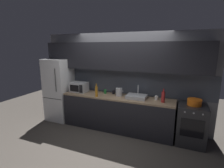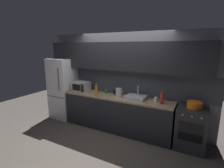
% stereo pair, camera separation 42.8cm
% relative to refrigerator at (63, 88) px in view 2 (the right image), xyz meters
% --- Properties ---
extents(ground_plane, '(10.00, 10.00, 0.00)m').
position_rel_refrigerator_xyz_m(ground_plane, '(1.81, -0.90, -0.90)').
color(ground_plane, '#3D3833').
extents(back_wall, '(4.61, 0.44, 2.50)m').
position_rel_refrigerator_xyz_m(back_wall, '(1.81, 0.30, 0.65)').
color(back_wall, slate).
rests_on(back_wall, ground).
extents(counter_run, '(2.87, 0.60, 0.90)m').
position_rel_refrigerator_xyz_m(counter_run, '(1.81, 0.00, -0.45)').
color(counter_run, black).
rests_on(counter_run, ground).
extents(refrigerator, '(0.68, 0.69, 1.80)m').
position_rel_refrigerator_xyz_m(refrigerator, '(0.00, 0.00, 0.00)').
color(refrigerator, white).
rests_on(refrigerator, ground).
extents(oven_range, '(0.60, 0.62, 0.90)m').
position_rel_refrigerator_xyz_m(oven_range, '(3.59, -0.00, -0.45)').
color(oven_range, '#232326').
rests_on(oven_range, ground).
extents(microwave, '(0.46, 0.35, 0.27)m').
position_rel_refrigerator_xyz_m(microwave, '(0.68, 0.02, 0.14)').
color(microwave, '#A8AAAF').
rests_on(microwave, counter_run).
extents(sink_basin, '(0.48, 0.38, 0.30)m').
position_rel_refrigerator_xyz_m(sink_basin, '(2.32, 0.03, 0.04)').
color(sink_basin, '#ADAFB5').
rests_on(sink_basin, counter_run).
extents(kettle, '(0.20, 0.16, 0.23)m').
position_rel_refrigerator_xyz_m(kettle, '(1.85, 0.06, 0.10)').
color(kettle, '#B7BABF').
rests_on(kettle, counter_run).
extents(wine_bottle_red, '(0.08, 0.08, 0.32)m').
position_rel_refrigerator_xyz_m(wine_bottle_red, '(2.96, -0.05, 0.13)').
color(wine_bottle_red, '#A82323').
rests_on(wine_bottle_red, counter_run).
extents(wine_bottle_amber, '(0.07, 0.07, 0.33)m').
position_rel_refrigerator_xyz_m(wine_bottle_amber, '(1.35, -0.22, 0.14)').
color(wine_bottle_amber, '#B27019').
rests_on(wine_bottle_amber, counter_run).
extents(mug_green, '(0.07, 0.07, 0.11)m').
position_rel_refrigerator_xyz_m(mug_green, '(1.43, 0.13, 0.06)').
color(mug_green, '#1E6B2D').
rests_on(mug_green, counter_run).
extents(mug_white, '(0.08, 0.08, 0.10)m').
position_rel_refrigerator_xyz_m(mug_white, '(2.80, 0.07, 0.05)').
color(mug_white, silver).
rests_on(mug_white, counter_run).
extents(mug_dark, '(0.07, 0.07, 0.10)m').
position_rel_refrigerator_xyz_m(mug_dark, '(1.65, 0.18, 0.05)').
color(mug_dark, black).
rests_on(mug_dark, counter_run).
extents(cooking_pot, '(0.30, 0.30, 0.14)m').
position_rel_refrigerator_xyz_m(cooking_pot, '(3.61, 0.00, 0.07)').
color(cooking_pot, orange).
rests_on(cooking_pot, oven_range).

